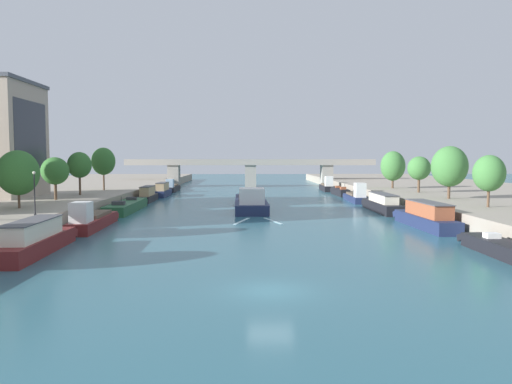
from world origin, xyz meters
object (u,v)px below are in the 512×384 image
(moored_boat_left_near, at_px, (35,239))
(tree_left_second, at_px, (18,173))
(moored_boat_right_second, at_px, (426,217))
(tree_right_second, at_px, (449,166))
(bridge_far, at_px, (251,169))
(moored_boat_right_upstream, at_px, (356,196))
(tree_left_distant, at_px, (79,165))
(moored_boat_left_midway, at_px, (148,195))
(tree_right_past_mid, at_px, (489,173))
(tree_left_nearest, at_px, (103,161))
(moored_boat_left_end, at_px, (127,206))
(moored_boat_right_near, at_px, (382,204))
(moored_boat_right_gap_after, at_px, (340,192))
(barge_midriver, at_px, (251,202))
(moored_boat_left_lone, at_px, (172,187))
(tree_right_third, at_px, (393,166))
(moored_boat_right_midway, at_px, (506,250))
(moored_boat_right_far, at_px, (327,186))
(moored_boat_left_gap_after, at_px, (92,220))
(lamppost_left_bank, at_px, (35,191))
(tree_left_by_lamp, at_px, (55,171))
(tree_right_midway, at_px, (419,168))

(moored_boat_left_near, distance_m, tree_left_second, 17.78)
(moored_boat_right_second, xyz_separation_m, tree_right_second, (7.82, 12.99, 5.03))
(moored_boat_right_second, xyz_separation_m, bridge_far, (-17.50, 73.81, 3.34))
(moored_boat_right_upstream, bearing_deg, tree_left_distant, -167.21)
(moored_boat_left_midway, xyz_separation_m, tree_right_past_mid, (42.63, -29.93, 4.54))
(moored_boat_right_second, bearing_deg, tree_left_second, 177.47)
(tree_left_nearest, bearing_deg, moored_boat_left_midway, 1.79)
(moored_boat_left_end, distance_m, moored_boat_right_near, 34.89)
(moored_boat_right_gap_after, relative_size, tree_left_second, 1.82)
(barge_midriver, bearing_deg, tree_left_second, -144.31)
(moored_boat_left_lone, xyz_separation_m, tree_left_nearest, (-7.55, -25.69, 5.88))
(moored_boat_right_upstream, relative_size, bridge_far, 0.19)
(moored_boat_right_upstream, xyz_separation_m, moored_boat_right_gap_after, (0.08, 14.31, -0.23))
(tree_right_third, bearing_deg, tree_right_second, -88.61)
(moored_boat_right_upstream, bearing_deg, moored_boat_right_near, -89.64)
(moored_boat_right_midway, xyz_separation_m, tree_left_second, (-43.07, 17.37, 5.13))
(moored_boat_right_upstream, bearing_deg, moored_boat_right_far, 90.62)
(moored_boat_left_lone, bearing_deg, tree_left_second, -98.25)
(moored_boat_left_gap_after, xyz_separation_m, moored_boat_left_midway, (-0.53, 31.74, 0.17))
(moored_boat_left_near, bearing_deg, tree_right_past_mid, 19.65)
(barge_midriver, relative_size, lamppost_left_bank, 5.35)
(tree_left_by_lamp, xyz_separation_m, bridge_far, (25.49, 61.60, -1.14))
(moored_boat_left_gap_after, bearing_deg, moored_boat_left_near, -90.67)
(moored_boat_right_gap_after, xyz_separation_m, bridge_far, (-17.21, 28.81, 3.78))
(moored_boat_left_near, relative_size, moored_boat_left_end, 0.78)
(moored_boat_right_upstream, distance_m, lamppost_left_bank, 52.30)
(barge_midriver, relative_size, moored_boat_left_lone, 1.82)
(moored_boat_right_far, relative_size, tree_right_third, 1.67)
(moored_boat_right_midway, relative_size, moored_boat_right_upstream, 0.97)
(moored_boat_left_gap_after, xyz_separation_m, tree_left_distant, (-8.21, 21.03, 5.35))
(moored_boat_left_lone, height_order, moored_boat_right_midway, moored_boat_left_lone)
(moored_boat_right_far, distance_m, tree_right_second, 46.08)
(tree_right_third, bearing_deg, moored_boat_right_midway, -97.89)
(barge_midriver, relative_size, moored_boat_right_second, 1.65)
(moored_boat_left_end, xyz_separation_m, moored_boat_right_near, (34.87, -1.26, 0.39))
(moored_boat_left_midway, relative_size, tree_right_second, 1.49)
(moored_boat_left_lone, relative_size, tree_left_distant, 1.95)
(moored_boat_left_end, relative_size, moored_boat_right_near, 1.16)
(moored_boat_left_end, relative_size, moored_boat_right_gap_after, 1.46)
(tree_right_second, bearing_deg, tree_left_distant, 170.97)
(moored_boat_right_near, bearing_deg, barge_midriver, 166.90)
(moored_boat_right_second, distance_m, tree_left_distant, 48.01)
(moored_boat_left_gap_after, relative_size, tree_left_second, 2.12)
(tree_left_second, bearing_deg, lamppost_left_bank, -56.71)
(moored_boat_right_near, distance_m, tree_left_second, 44.99)
(moored_boat_right_gap_after, bearing_deg, moored_boat_left_gap_after, -127.37)
(moored_boat_left_midway, bearing_deg, tree_left_nearest, -178.21)
(moored_boat_left_end, distance_m, tree_right_midway, 44.15)
(barge_midriver, xyz_separation_m, moored_boat_left_near, (-16.71, -32.95, 0.10))
(moored_boat_left_end, relative_size, moored_boat_right_second, 1.22)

